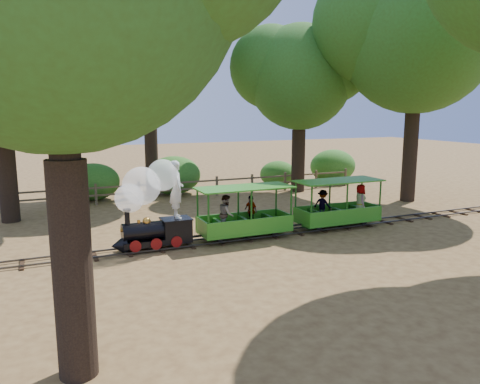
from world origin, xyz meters
name	(u,v)px	position (x,y,z in m)	size (l,w,h in m)	color
ground	(271,235)	(0.00, 0.00, 0.00)	(90.00, 90.00, 0.00)	#9D7844
track	(271,234)	(0.00, 0.00, 0.07)	(22.00, 1.00, 0.10)	#3F3D3A
locomotive	(151,198)	(-4.22, 0.07, 1.66)	(2.53, 1.19, 2.91)	black
carriage_front	(241,217)	(-1.16, -0.01, 0.76)	(3.29, 1.34, 1.71)	#348D1E
carriage_rear	(339,208)	(2.86, -0.01, 0.77)	(3.29, 1.34, 1.71)	#348D1E
oak_nc	(146,21)	(-2.03, 9.58, 8.64)	(7.61, 6.70, 11.39)	#2D2116
oak_ne	(299,72)	(5.47, 7.57, 6.30)	(6.83, 6.01, 8.77)	#2D2116
oak_e	(416,28)	(8.96, 3.10, 8.04)	(8.79, 7.73, 11.20)	#2D2116
fence	(198,186)	(0.00, 8.00, 0.58)	(18.10, 0.10, 1.00)	brown
shrub_west	(93,182)	(-4.98, 9.30, 0.91)	(2.62, 2.01, 1.81)	#2D6B1E
shrub_mid_w	(173,175)	(-0.92, 9.30, 1.00)	(2.88, 2.22, 2.00)	#2D6B1E
shrub_mid_e	(278,174)	(5.23, 9.30, 0.74)	(2.13, 1.64, 1.48)	#2D6B1E
shrub_east	(333,166)	(9.00, 9.30, 1.00)	(2.89, 2.23, 2.00)	#2D6B1E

